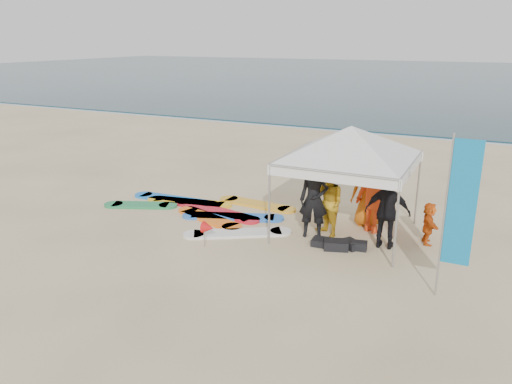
{
  "coord_description": "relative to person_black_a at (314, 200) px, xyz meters",
  "views": [
    {
      "loc": [
        5.51,
        -7.66,
        4.74
      ],
      "look_at": [
        0.55,
        2.6,
        1.2
      ],
      "focal_mm": 35.0,
      "sensor_mm": 36.0,
      "label": 1
    }
  ],
  "objects": [
    {
      "name": "person_orange_a",
      "position": [
        1.27,
        0.98,
        -0.02
      ],
      "size": [
        1.4,
        1.15,
        1.89
      ],
      "primitive_type": "imported",
      "rotation": [
        0.0,
        0.0,
        2.7
      ],
      "color": "#EA3F14",
      "rests_on": "ground"
    },
    {
      "name": "marker_pennant",
      "position": [
        -1.97,
        -1.73,
        -0.46
      ],
      "size": [
        0.28,
        0.28,
        0.64
      ],
      "color": "#A5A5A8",
      "rests_on": "ground"
    },
    {
      "name": "person_orange_b",
      "position": [
        1.03,
        1.36,
        -0.03
      ],
      "size": [
        1.06,
        0.88,
        1.86
      ],
      "primitive_type": "imported",
      "rotation": [
        0.0,
        0.0,
        3.51
      ],
      "color": "#C65F11",
      "rests_on": "ground"
    },
    {
      "name": "surfboard_spread",
      "position": [
        -3.29,
        0.41,
        -0.92
      ],
      "size": [
        5.51,
        3.4,
        0.07
      ],
      "color": "white",
      "rests_on": "ground"
    },
    {
      "name": "canopy_tent",
      "position": [
        0.68,
        0.56,
        1.76
      ],
      "size": [
        4.14,
        4.14,
        3.12
      ],
      "color": "#A5A5A8",
      "rests_on": "ground"
    },
    {
      "name": "feather_flag",
      "position": [
        3.36,
        -1.8,
        0.9
      ],
      "size": [
        0.54,
        0.04,
        3.16
      ],
      "color": "#A5A5A8",
      "rests_on": "ground"
    },
    {
      "name": "person_black_b",
      "position": [
        1.77,
        0.09,
        -0.07
      ],
      "size": [
        1.05,
        0.47,
        1.77
      ],
      "primitive_type": "imported",
      "rotation": [
        0.0,
        0.0,
        3.18
      ],
      "color": "black",
      "rests_on": "ground"
    },
    {
      "name": "shoreline_foam",
      "position": [
        -1.75,
        14.85,
        -0.96
      ],
      "size": [
        160.0,
        1.2,
        0.01
      ],
      "primitive_type": "cube",
      "color": "silver",
      "rests_on": "ground"
    },
    {
      "name": "person_yellow",
      "position": [
        0.3,
        0.17,
        -0.09
      ],
      "size": [
        1.07,
        1.05,
        1.74
      ],
      "primitive_type": "imported",
      "rotation": [
        0.0,
        0.0,
        -0.69
      ],
      "color": "gold",
      "rests_on": "ground"
    },
    {
      "name": "person_black_a",
      "position": [
        0.0,
        0.0,
        0.0
      ],
      "size": [
        0.8,
        0.63,
        1.92
      ],
      "primitive_type": "imported",
      "rotation": [
        0.0,
        0.0,
        0.26
      ],
      "color": "black",
      "rests_on": "ground"
    },
    {
      "name": "person_seated",
      "position": [
        2.62,
        0.77,
        -0.45
      ],
      "size": [
        0.57,
        1.0,
        1.03
      ],
      "primitive_type": "imported",
      "rotation": [
        0.0,
        0.0,
        1.86
      ],
      "color": "#DC5613",
      "rests_on": "ground"
    },
    {
      "name": "ocean",
      "position": [
        -1.75,
        56.65,
        -0.92
      ],
      "size": [
        160.0,
        84.0,
        0.08
      ],
      "primitive_type": "cube",
      "color": "#0C2633",
      "rests_on": "ground"
    },
    {
      "name": "gear_pile",
      "position": [
        0.81,
        -0.42,
        -0.86
      ],
      "size": [
        1.3,
        0.75,
        0.22
      ],
      "color": "black",
      "rests_on": "ground"
    },
    {
      "name": "ground",
      "position": [
        -1.75,
        -3.35,
        -0.96
      ],
      "size": [
        120.0,
        120.0,
        0.0
      ],
      "primitive_type": "plane",
      "color": "beige",
      "rests_on": "ground"
    }
  ]
}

